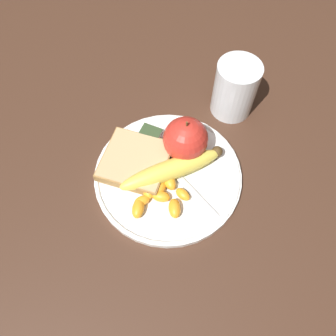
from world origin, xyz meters
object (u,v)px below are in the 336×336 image
(fork, at_px, (174,173))
(apple, at_px, (186,139))
(juice_glass, at_px, (235,90))
(banana, at_px, (173,167))
(plate, at_px, (168,174))
(bread_slice, at_px, (136,161))
(jam_packet, at_px, (150,135))

(fork, bearing_deg, apple, -62.57)
(juice_glass, xyz_separation_m, banana, (-0.05, -0.19, -0.02))
(plate, distance_m, apple, 0.07)
(plate, xyz_separation_m, banana, (0.01, 0.01, 0.02))
(apple, relative_size, bread_slice, 0.71)
(banana, distance_m, jam_packet, 0.08)
(banana, xyz_separation_m, fork, (0.00, -0.00, -0.02))
(plate, relative_size, bread_slice, 2.10)
(apple, bearing_deg, banana, -92.32)
(jam_packet, bearing_deg, fork, -36.23)
(bread_slice, distance_m, jam_packet, 0.06)
(apple, xyz_separation_m, bread_slice, (-0.07, -0.06, -0.03))
(apple, height_order, fork, apple)
(plate, distance_m, bread_slice, 0.06)
(juice_glass, relative_size, fork, 0.64)
(juice_glass, bearing_deg, fork, -102.69)
(juice_glass, relative_size, apple, 1.25)
(plate, relative_size, banana, 1.65)
(apple, xyz_separation_m, fork, (0.00, -0.05, -0.04))
(banana, relative_size, jam_packet, 4.18)
(fork, height_order, jam_packet, jam_packet)
(bread_slice, bearing_deg, jam_packet, 89.51)
(juice_glass, xyz_separation_m, bread_slice, (-0.11, -0.20, -0.03))
(plate, height_order, banana, banana)
(plate, xyz_separation_m, jam_packet, (-0.06, 0.06, 0.01))
(bread_slice, relative_size, jam_packet, 3.28)
(plate, distance_m, juice_glass, 0.21)
(juice_glass, height_order, banana, juice_glass)
(fork, bearing_deg, plate, 50.06)
(juice_glass, distance_m, fork, 0.20)
(bread_slice, bearing_deg, fork, 8.26)
(fork, bearing_deg, juice_glass, -75.79)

